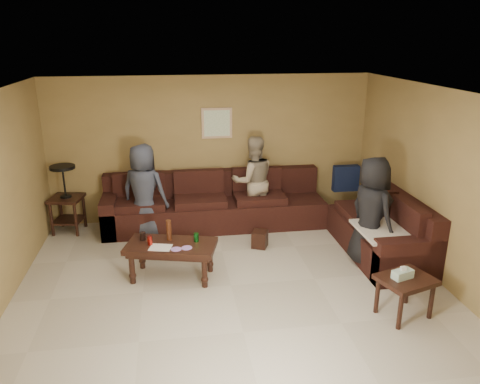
{
  "coord_description": "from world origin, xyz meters",
  "views": [
    {
      "loc": [
        -0.7,
        -5.38,
        3.13
      ],
      "look_at": [
        0.25,
        0.85,
        1.0
      ],
      "focal_mm": 35.0,
      "sensor_mm": 36.0,
      "label": 1
    }
  ],
  "objects_px": {
    "waste_bin": "(260,239)",
    "person_middle": "(253,181)",
    "coffee_table": "(171,249)",
    "side_table_right": "(405,283)",
    "end_table_left": "(66,198)",
    "person_left": "(144,191)",
    "sectional_sofa": "(268,217)",
    "person_right": "(371,212)"
  },
  "relations": [
    {
      "from": "person_left",
      "to": "person_middle",
      "type": "xyz_separation_m",
      "value": [
        1.81,
        0.26,
        0.01
      ]
    },
    {
      "from": "sectional_sofa",
      "to": "end_table_left",
      "type": "distance_m",
      "value": 3.32
    },
    {
      "from": "person_right",
      "to": "coffee_table",
      "type": "bearing_deg",
      "value": 72.34
    },
    {
      "from": "coffee_table",
      "to": "side_table_right",
      "type": "bearing_deg",
      "value": -26.64
    },
    {
      "from": "end_table_left",
      "to": "person_left",
      "type": "distance_m",
      "value": 1.35
    },
    {
      "from": "person_right",
      "to": "sectional_sofa",
      "type": "bearing_deg",
      "value": 28.14
    },
    {
      "from": "side_table_right",
      "to": "end_table_left",
      "type": "bearing_deg",
      "value": 143.75
    },
    {
      "from": "person_left",
      "to": "person_middle",
      "type": "distance_m",
      "value": 1.83
    },
    {
      "from": "coffee_table",
      "to": "waste_bin",
      "type": "height_order",
      "value": "coffee_table"
    },
    {
      "from": "person_middle",
      "to": "end_table_left",
      "type": "bearing_deg",
      "value": -7.41
    },
    {
      "from": "sectional_sofa",
      "to": "person_left",
      "type": "xyz_separation_m",
      "value": [
        -1.96,
        0.29,
        0.44
      ]
    },
    {
      "from": "sectional_sofa",
      "to": "person_right",
      "type": "distance_m",
      "value": 1.75
    },
    {
      "from": "coffee_table",
      "to": "sectional_sofa",
      "type": "bearing_deg",
      "value": 36.61
    },
    {
      "from": "coffee_table",
      "to": "side_table_right",
      "type": "height_order",
      "value": "coffee_table"
    },
    {
      "from": "sectional_sofa",
      "to": "end_table_left",
      "type": "bearing_deg",
      "value": 168.27
    },
    {
      "from": "coffee_table",
      "to": "side_table_right",
      "type": "distance_m",
      "value": 2.96
    },
    {
      "from": "coffee_table",
      "to": "person_right",
      "type": "distance_m",
      "value": 2.8
    },
    {
      "from": "coffee_table",
      "to": "side_table_right",
      "type": "relative_size",
      "value": 1.81
    },
    {
      "from": "waste_bin",
      "to": "person_left",
      "type": "relative_size",
      "value": 0.17
    },
    {
      "from": "sectional_sofa",
      "to": "side_table_right",
      "type": "distance_m",
      "value": 2.72
    },
    {
      "from": "person_left",
      "to": "end_table_left",
      "type": "bearing_deg",
      "value": 5.53
    },
    {
      "from": "coffee_table",
      "to": "end_table_left",
      "type": "bearing_deg",
      "value": 132.3
    },
    {
      "from": "waste_bin",
      "to": "end_table_left",
      "type": "bearing_deg",
      "value": 160.2
    },
    {
      "from": "end_table_left",
      "to": "waste_bin",
      "type": "bearing_deg",
      "value": -19.8
    },
    {
      "from": "sectional_sofa",
      "to": "waste_bin",
      "type": "relative_size",
      "value": 17.62
    },
    {
      "from": "waste_bin",
      "to": "side_table_right",
      "type": "bearing_deg",
      "value": -58.11
    },
    {
      "from": "coffee_table",
      "to": "person_left",
      "type": "distance_m",
      "value": 1.55
    },
    {
      "from": "end_table_left",
      "to": "person_left",
      "type": "bearing_deg",
      "value": -16.69
    },
    {
      "from": "sectional_sofa",
      "to": "waste_bin",
      "type": "bearing_deg",
      "value": -117.39
    },
    {
      "from": "side_table_right",
      "to": "person_left",
      "type": "distance_m",
      "value": 4.13
    },
    {
      "from": "waste_bin",
      "to": "person_middle",
      "type": "height_order",
      "value": "person_middle"
    },
    {
      "from": "waste_bin",
      "to": "person_middle",
      "type": "xyz_separation_m",
      "value": [
        0.06,
        0.97,
        0.64
      ]
    },
    {
      "from": "coffee_table",
      "to": "waste_bin",
      "type": "relative_size",
      "value": 4.88
    },
    {
      "from": "sectional_sofa",
      "to": "waste_bin",
      "type": "height_order",
      "value": "sectional_sofa"
    },
    {
      "from": "side_table_right",
      "to": "person_middle",
      "type": "xyz_separation_m",
      "value": [
        -1.23,
        3.04,
        0.35
      ]
    },
    {
      "from": "coffee_table",
      "to": "side_table_right",
      "type": "xyz_separation_m",
      "value": [
        2.65,
        -1.33,
        0.01
      ]
    },
    {
      "from": "person_right",
      "to": "person_middle",
      "type": "bearing_deg",
      "value": 20.74
    },
    {
      "from": "end_table_left",
      "to": "person_middle",
      "type": "relative_size",
      "value": 0.74
    },
    {
      "from": "sectional_sofa",
      "to": "person_left",
      "type": "bearing_deg",
      "value": 171.62
    },
    {
      "from": "person_middle",
      "to": "sectional_sofa",
      "type": "bearing_deg",
      "value": 100.45
    },
    {
      "from": "side_table_right",
      "to": "person_right",
      "type": "height_order",
      "value": "person_right"
    },
    {
      "from": "waste_bin",
      "to": "person_middle",
      "type": "bearing_deg",
      "value": 86.24
    }
  ]
}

